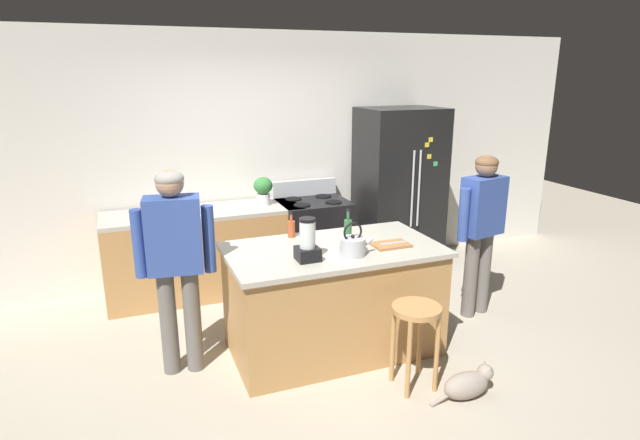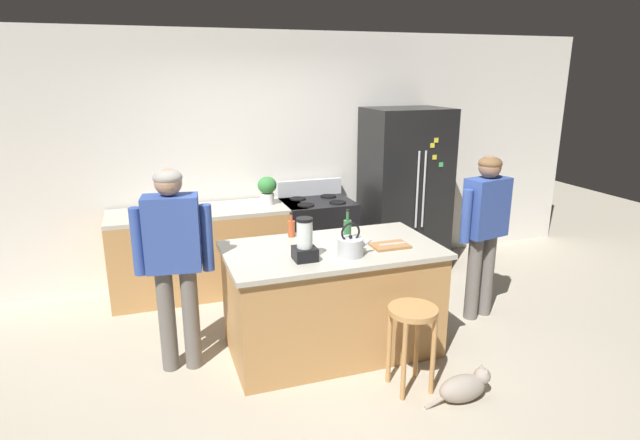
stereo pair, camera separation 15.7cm
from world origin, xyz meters
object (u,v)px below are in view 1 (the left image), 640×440
(bar_stool, at_px, (416,324))
(blender_appliance, at_px, (307,243))
(kitchen_island, at_px, (333,298))
(tea_kettle, at_px, (353,246))
(person_by_sink_right, at_px, (482,221))
(cutting_board, at_px, (391,245))
(cat, at_px, (468,384))
(refrigerator, at_px, (399,190))
(chef_knife, at_px, (393,243))
(potted_plant, at_px, (263,189))
(stove_range, at_px, (313,239))
(bottle_olive_oil, at_px, (348,229))
(person_by_island_left, at_px, (175,254))
(bottle_cooking_sauce, at_px, (291,228))

(bar_stool, relative_size, blender_appliance, 1.97)
(kitchen_island, relative_size, tea_kettle, 6.29)
(person_by_sink_right, height_order, cutting_board, person_by_sink_right)
(cat, distance_m, tea_kettle, 1.30)
(refrigerator, relative_size, cat, 3.63)
(cutting_board, relative_size, chef_knife, 1.36)
(potted_plant, height_order, tea_kettle, potted_plant)
(stove_range, height_order, cat, stove_range)
(refrigerator, distance_m, potted_plant, 1.61)
(cat, bearing_deg, cutting_board, 102.38)
(potted_plant, relative_size, chef_knife, 1.36)
(potted_plant, height_order, bottle_olive_oil, potted_plant)
(bottle_olive_oil, relative_size, tea_kettle, 1.00)
(potted_plant, height_order, chef_knife, potted_plant)
(tea_kettle, bearing_deg, stove_range, 79.50)
(refrigerator, bearing_deg, bar_stool, -116.17)
(person_by_sink_right, xyz_separation_m, potted_plant, (-1.70, 1.44, 0.14))
(bar_stool, bearing_deg, person_by_island_left, 151.84)
(kitchen_island, distance_m, bar_stool, 0.82)
(blender_appliance, distance_m, chef_knife, 0.78)
(refrigerator, xyz_separation_m, cat, (-0.80, -2.51, -0.83))
(chef_knife, bearing_deg, bar_stool, -99.58)
(person_by_sink_right, relative_size, tea_kettle, 5.64)
(refrigerator, xyz_separation_m, chef_knife, (-0.97, -1.64, -0.01))
(blender_appliance, bearing_deg, potted_plant, 85.66)
(person_by_sink_right, relative_size, cutting_board, 5.18)
(cutting_board, height_order, chef_knife, chef_knife)
(stove_range, distance_m, cat, 2.57)
(refrigerator, distance_m, blender_appliance, 2.43)
(bottle_olive_oil, height_order, chef_knife, bottle_olive_oil)
(kitchen_island, distance_m, potted_plant, 1.68)
(refrigerator, bearing_deg, person_by_island_left, -152.47)
(stove_range, height_order, bar_stool, stove_range)
(potted_plant, distance_m, blender_appliance, 1.76)
(cat, bearing_deg, stove_range, 95.65)
(bar_stool, height_order, cat, bar_stool)
(kitchen_island, height_order, cutting_board, cutting_board)
(person_by_island_left, relative_size, bar_stool, 2.47)
(blender_appliance, distance_m, bottle_cooking_sauce, 0.59)
(stove_range, bearing_deg, chef_knife, -87.26)
(blender_appliance, distance_m, bottle_olive_oil, 0.56)
(kitchen_island, height_order, refrigerator, refrigerator)
(cat, height_order, cutting_board, cutting_board)
(person_by_sink_right, height_order, bottle_cooking_sauce, person_by_sink_right)
(bar_stool, distance_m, cat, 0.56)
(cat, xyz_separation_m, bottle_olive_oil, (-0.47, 1.12, 0.90))
(cutting_board, distance_m, chef_knife, 0.02)
(cat, distance_m, blender_appliance, 1.55)
(person_by_sink_right, relative_size, chef_knife, 7.06)
(stove_range, distance_m, person_by_sink_right, 1.88)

